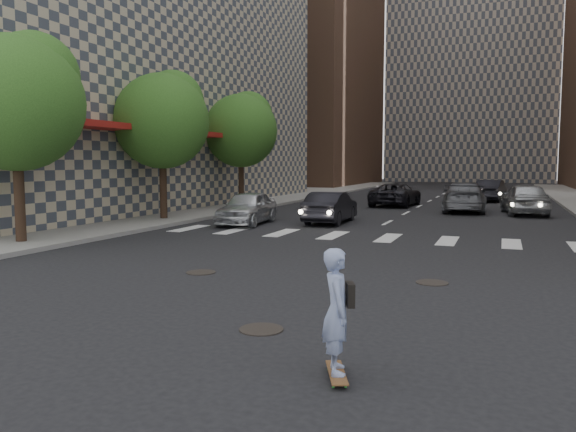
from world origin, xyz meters
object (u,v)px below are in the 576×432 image
object	(u,v)px
tree_b	(164,117)
tree_c	(243,127)
traffic_car_a	(331,207)
traffic_car_d	(525,199)
silver_sedan	(247,208)
traffic_car_b	(464,197)
traffic_car_c	(396,195)
traffic_car_e	(491,191)
tree_a	(20,97)
skateboarder	(337,311)

from	to	relation	value
tree_b	tree_c	xyz separation A→B (m)	(0.00, 8.00, 0.00)
traffic_car_a	traffic_car_d	world-z (taller)	traffic_car_d
silver_sedan	traffic_car_b	distance (m)	12.79
traffic_car_c	traffic_car_e	bearing A→B (deg)	-125.88
traffic_car_e	tree_c	bearing A→B (deg)	46.83
tree_b	traffic_car_b	world-z (taller)	tree_b
tree_c	traffic_car_c	xyz separation A→B (m)	(8.06, 4.60, -3.95)
silver_sedan	tree_b	bearing A→B (deg)	177.24
tree_a	skateboarder	bearing A→B (deg)	-30.08
traffic_car_d	tree_c	bearing A→B (deg)	-2.16
silver_sedan	tree_c	bearing A→B (deg)	111.77
traffic_car_b	tree_b	bearing A→B (deg)	36.10
tree_a	skateboarder	world-z (taller)	tree_a
skateboarder	traffic_car_a	world-z (taller)	skateboarder
silver_sedan	traffic_car_c	distance (m)	13.11
traffic_car_b	traffic_car_d	bearing A→B (deg)	164.73
tree_a	traffic_car_b	size ratio (longest dim) A/B	1.21
traffic_car_c	traffic_car_b	bearing A→B (deg)	150.81
traffic_car_b	skateboarder	bearing A→B (deg)	87.26
traffic_car_d	traffic_car_e	distance (m)	9.93
skateboarder	traffic_car_c	distance (m)	28.06
traffic_car_b	traffic_car_a	bearing A→B (deg)	54.87
silver_sedan	traffic_car_d	bearing A→B (deg)	34.07
skateboarder	traffic_car_e	xyz separation A→B (m)	(1.07, 34.17, -0.11)
skateboarder	traffic_car_d	world-z (taller)	traffic_car_d
tree_a	skateboarder	distance (m)	14.73
silver_sedan	traffic_car_c	xyz separation A→B (m)	(4.11, 12.45, -0.02)
silver_sedan	traffic_car_d	size ratio (longest dim) A/B	0.88
tree_b	traffic_car_e	distance (m)	23.60
tree_b	traffic_car_a	bearing A→B (deg)	14.61
silver_sedan	traffic_car_d	world-z (taller)	traffic_car_d
tree_a	tree_c	world-z (taller)	same
tree_a	traffic_car_e	bearing A→B (deg)	63.66
tree_b	traffic_car_c	size ratio (longest dim) A/B	1.32
tree_c	traffic_car_b	world-z (taller)	tree_c
tree_c	traffic_car_c	size ratio (longest dim) A/B	1.32
traffic_car_d	traffic_car_e	size ratio (longest dim) A/B	1.07
traffic_car_b	traffic_car_e	world-z (taller)	traffic_car_b
skateboarder	traffic_car_a	bearing A→B (deg)	84.55
traffic_car_c	traffic_car_d	distance (m)	7.87
traffic_car_a	skateboarder	bearing A→B (deg)	105.57
tree_a	tree_b	size ratio (longest dim) A/B	1.00
tree_a	traffic_car_d	distance (m)	23.32
tree_a	silver_sedan	distance (m)	9.88
tree_b	skateboarder	world-z (taller)	tree_b
traffic_car_a	traffic_car_b	bearing A→B (deg)	-123.49
skateboarder	traffic_car_b	world-z (taller)	skateboarder
tree_a	silver_sedan	bearing A→B (deg)	64.13
tree_c	traffic_car_e	world-z (taller)	tree_c
tree_a	traffic_car_e	distance (m)	30.42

